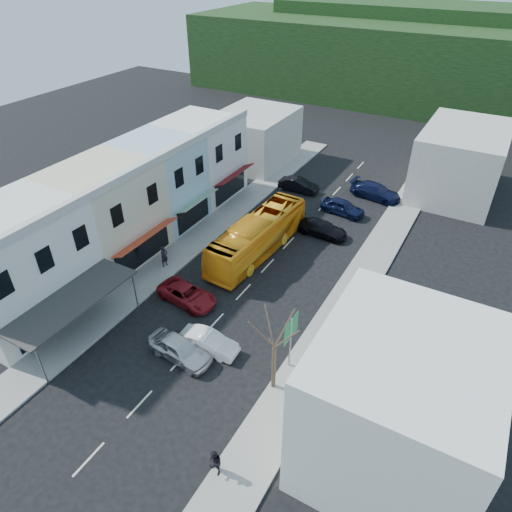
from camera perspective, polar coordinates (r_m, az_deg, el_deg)
The scene contains 21 objects.
ground at distance 33.11m, azimuth -5.16°, elevation -8.31°, with size 120.00×120.00×0.00m, color black.
sidewalk_left at distance 43.09m, azimuth -6.10°, elevation 3.10°, with size 3.00×52.00×0.15m, color gray.
sidewalk_right at distance 37.74m, azimuth 13.03°, elevation -2.82°, with size 3.00×52.00×0.15m, color gray.
shopfront_row at distance 40.85m, azimuth -16.27°, elevation 6.29°, with size 8.25×30.00×8.00m.
right_building at distance 24.19m, azimuth 17.27°, elevation -17.44°, with size 8.00×9.00×8.00m, color silver.
distant_block_left at distance 56.97m, azimuth -0.15°, elevation 14.67°, with size 8.00×10.00×6.00m, color #B7B2A8.
distant_block_right at distance 53.19m, azimuth 24.13°, elevation 10.72°, with size 8.00×12.00×7.00m, color #B7B2A8.
hillside at distance 87.55m, azimuth 20.05°, elevation 22.44°, with size 80.00×26.00×14.00m.
bus at distance 39.19m, azimuth 0.20°, elevation 2.36°, with size 2.50×11.60×3.10m, color #FEA61A.
car_silver at distance 30.55m, azimuth -9.49°, elevation -11.48°, with size 1.80×4.40×1.40m, color silver.
car_white at distance 30.80m, azimuth -5.96°, elevation -10.62°, with size 1.80×4.40×1.40m, color white.
car_red at distance 34.69m, azimuth -8.63°, elevation -4.73°, with size 1.90×4.60×1.40m, color maroon.
car_black_near at distance 42.51m, azimuth 8.26°, elevation 3.43°, with size 1.84×4.50×1.40m, color black.
car_navy_mid at distance 46.37m, azimuth 10.78°, elevation 5.99°, with size 1.80×4.40×1.40m, color black.
car_black_far at distance 50.27m, azimuth 5.34°, elevation 8.83°, with size 1.80×4.40×1.40m, color black.
car_navy_far at distance 50.17m, azimuth 14.70°, elevation 7.75°, with size 1.84×4.50×1.40m, color black.
pedestrian_left at distance 38.42m, azimuth -11.39°, elevation -0.12°, with size 0.60×0.40×1.70m, color black.
pedestrian_right at distance 25.14m, azimuth -5.15°, elevation -24.35°, with size 0.70×0.44×1.70m, color black.
direction_sign at distance 28.71m, azimuth 4.29°, elevation -10.84°, with size 0.23×1.86×4.13m, color #0B592C, non-canonical shape.
street_tree at distance 26.49m, azimuth 2.31°, elevation -11.38°, with size 2.72×2.72×6.89m, color #32271E, non-canonical shape.
traffic_signal at distance 55.05m, azimuth 19.57°, elevation 11.36°, with size 0.78×1.10×4.96m, color black, non-canonical shape.
Camera 1 is at (14.40, -19.56, 22.50)m, focal length 32.00 mm.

